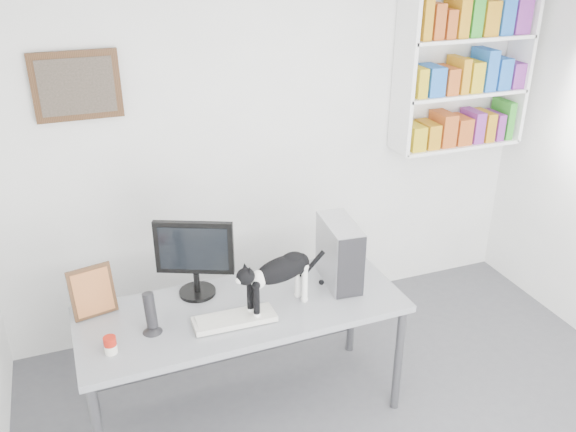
{
  "coord_description": "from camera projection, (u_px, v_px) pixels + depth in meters",
  "views": [
    {
      "loc": [
        -1.39,
        -1.9,
        2.77
      ],
      "look_at": [
        -0.1,
        1.53,
        1.02
      ],
      "focal_mm": 38.0,
      "sensor_mm": 36.0,
      "label": 1
    }
  ],
  "objects": [
    {
      "name": "desk",
      "position": [
        245.0,
        361.0,
        3.69
      ],
      "size": [
        1.89,
        0.76,
        0.78
      ],
      "primitive_type": "cube",
      "rotation": [
        0.0,
        0.0,
        0.02
      ],
      "color": "gray",
      "rests_on": "room"
    },
    {
      "name": "pc_tower",
      "position": [
        339.0,
        252.0,
        3.7
      ],
      "size": [
        0.21,
        0.41,
        0.4
      ],
      "primitive_type": "cube",
      "rotation": [
        0.0,
        0.0,
        -0.09
      ],
      "color": "#AFAFB4",
      "rests_on": "desk"
    },
    {
      "name": "bookshelf",
      "position": [
        464.0,
        66.0,
        4.46
      ],
      "size": [
        1.03,
        0.28,
        1.24
      ],
      "primitive_type": "cube",
      "color": "white",
      "rests_on": "room"
    },
    {
      "name": "wall_art",
      "position": [
        77.0,
        86.0,
        3.68
      ],
      "size": [
        0.52,
        0.04,
        0.42
      ],
      "primitive_type": "cube",
      "color": "#4C2D18",
      "rests_on": "room"
    },
    {
      "name": "soup_can",
      "position": [
        110.0,
        345.0,
        3.12
      ],
      "size": [
        0.08,
        0.08,
        0.1
      ],
      "primitive_type": "cylinder",
      "rotation": [
        0.0,
        0.0,
        0.29
      ],
      "color": "#B11C0F",
      "rests_on": "desk"
    },
    {
      "name": "speaker",
      "position": [
        150.0,
        313.0,
        3.25
      ],
      "size": [
        0.13,
        0.13,
        0.25
      ],
      "primitive_type": "cylinder",
      "rotation": [
        0.0,
        0.0,
        0.23
      ],
      "color": "black",
      "rests_on": "desk"
    },
    {
      "name": "keyboard",
      "position": [
        234.0,
        319.0,
        3.38
      ],
      "size": [
        0.46,
        0.19,
        0.04
      ],
      "primitive_type": "cube",
      "rotation": [
        0.0,
        0.0,
        -0.03
      ],
      "color": "beige",
      "rests_on": "desk"
    },
    {
      "name": "leaning_print",
      "position": [
        92.0,
        291.0,
        3.4
      ],
      "size": [
        0.26,
        0.15,
        0.3
      ],
      "primitive_type": "cube",
      "rotation": [
        0.0,
        0.0,
        0.21
      ],
      "color": "#4C2D18",
      "rests_on": "desk"
    },
    {
      "name": "monitor",
      "position": [
        195.0,
        258.0,
        3.54
      ],
      "size": [
        0.51,
        0.38,
        0.49
      ],
      "primitive_type": "cube",
      "rotation": [
        0.0,
        0.0,
        -0.41
      ],
      "color": "black",
      "rests_on": "desk"
    },
    {
      "name": "room",
      "position": [
        432.0,
        286.0,
        2.66
      ],
      "size": [
        4.01,
        4.01,
        2.7
      ],
      "color": "#545559",
      "rests_on": "ground"
    },
    {
      "name": "cat",
      "position": [
        280.0,
        283.0,
        3.44
      ],
      "size": [
        0.56,
        0.29,
        0.34
      ],
      "primitive_type": null,
      "rotation": [
        0.0,
        0.0,
        0.28
      ],
      "color": "black",
      "rests_on": "desk"
    }
  ]
}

